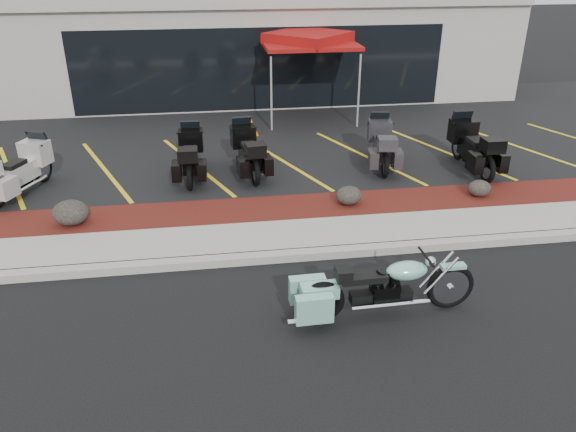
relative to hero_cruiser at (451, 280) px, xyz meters
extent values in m
plane|color=black|center=(-1.70, 0.95, -0.50)|extent=(90.00, 90.00, 0.00)
cube|color=gray|center=(-1.70, 1.85, -0.43)|extent=(24.00, 0.25, 0.15)
cube|color=gray|center=(-1.70, 2.55, -0.43)|extent=(24.00, 1.20, 0.15)
cube|color=#3D140E|center=(-1.70, 3.75, -0.42)|extent=(24.00, 1.20, 0.16)
cube|color=black|center=(-1.70, 9.15, -0.43)|extent=(26.00, 9.60, 0.15)
cube|color=#9C968D|center=(-1.70, 15.45, 1.50)|extent=(18.00, 8.00, 4.00)
cube|color=black|center=(-1.70, 11.47, 1.00)|extent=(12.00, 0.06, 2.60)
cube|color=#9C968D|center=(-1.70, 11.44, 3.10)|extent=(18.00, 0.30, 0.50)
ellipsoid|color=black|center=(-6.29, 3.56, -0.09)|extent=(0.70, 0.59, 0.50)
ellipsoid|color=black|center=(-0.68, 3.69, -0.14)|extent=(0.56, 0.47, 0.40)
ellipsoid|color=black|center=(2.25, 3.70, -0.16)|extent=(0.51, 0.42, 0.36)
cone|color=orange|center=(-2.28, 8.88, -0.12)|extent=(0.37, 0.37, 0.47)
cylinder|color=silver|center=(-1.45, 9.05, 0.72)|extent=(0.06, 0.06, 2.14)
cylinder|color=silver|center=(1.13, 9.42, 0.72)|extent=(0.06, 0.06, 2.14)
cylinder|color=silver|center=(-1.82, 11.64, 0.72)|extent=(0.06, 0.06, 2.14)
cylinder|color=silver|center=(0.77, 12.00, 0.72)|extent=(0.06, 0.06, 2.14)
cube|color=maroon|center=(-0.34, 10.53, 1.93)|extent=(3.16, 3.16, 0.11)
cube|color=maroon|center=(-0.34, 10.53, 2.09)|extent=(2.87, 2.87, 0.33)
camera|label=1|loc=(-3.53, -6.84, 4.62)|focal=35.00mm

